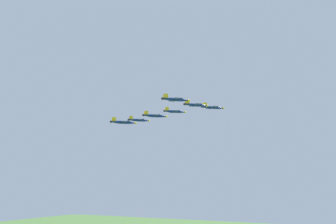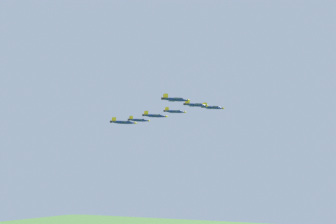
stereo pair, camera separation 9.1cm
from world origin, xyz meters
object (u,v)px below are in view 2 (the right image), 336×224
jet_right_wingman (196,105)px  jet_slot_rear (155,116)px  jet_left_outer (139,120)px  jet_trailing (123,122)px  jet_lead (213,107)px  jet_left_wingman (175,111)px  jet_right_outer (176,99)px

jet_right_wingman → jet_slot_rear: (21.86, 3.47, -4.36)m
jet_left_outer → jet_trailing: size_ratio=0.98×
jet_lead → jet_left_outer: (43.72, 6.94, -4.90)m
jet_left_wingman → jet_left_outer: (21.86, 3.47, -3.87)m
jet_left_outer → jet_slot_rear: (-21.76, 18.66, -1.63)m
jet_right_wingman → jet_trailing: (32.84, 16.27, -8.65)m
jet_lead → jet_left_wingman: jet_lead is taller
jet_left_wingman → jet_slot_rear: jet_left_wingman is taller
jet_right_wingman → jet_slot_rear: jet_right_wingman is taller
jet_lead → jet_left_outer: 44.53m
jet_lead → jet_left_outer: bearing=138.8°
jet_right_outer → jet_right_wingman: bearing=41.1°
jet_right_wingman → jet_left_outer: 46.27m
jet_lead → jet_left_wingman: (21.86, 3.47, -1.03)m
jet_slot_rear → jet_trailing: 17.40m
jet_left_outer → jet_slot_rear: jet_left_outer is taller
jet_lead → jet_slot_rear: size_ratio=1.04×
jet_left_wingman → jet_right_outer: 46.24m
jet_slot_rear → jet_trailing: (10.98, 12.80, -4.29)m
jet_lead → jet_left_wingman: 22.16m
jet_trailing → jet_right_wingman: bearing=-23.6°
jet_slot_rear → jet_right_wingman: bearing=-40.1°
jet_lead → jet_right_outer: size_ratio=1.03×
jet_right_wingman → jet_left_wingman: bearing=88.9°
jet_left_outer → jet_right_outer: bearing=-90.7°
jet_slot_rear → jet_lead: bearing=0.2°
jet_trailing → jet_left_outer: bearing=59.0°
jet_left_wingman → jet_right_outer: bearing=-110.5°
jet_left_outer → jet_lead: bearing=-41.1°
jet_lead → jet_right_wingman: (0.10, 22.13, -2.17)m
jet_left_outer → jet_slot_rear: size_ratio=0.99×
jet_left_wingman → jet_left_outer: bearing=140.5°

